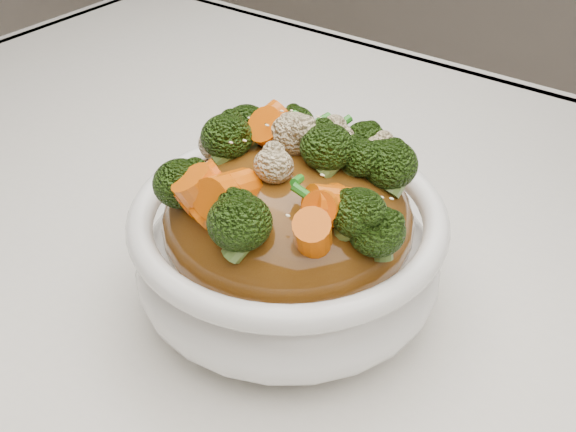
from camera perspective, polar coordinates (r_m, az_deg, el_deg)
The scene contains 8 objects.
tablecloth at distance 0.49m, azimuth 4.66°, elevation -8.03°, with size 1.20×0.80×0.04m, color silver.
bowl at distance 0.45m, azimuth 0.00°, elevation -3.14°, with size 0.20×0.20×0.08m, color white, non-canonical shape.
sauce_base at distance 0.43m, azimuth 0.00°, elevation -0.30°, with size 0.16×0.16×0.09m, color #5A340F.
carrots at distance 0.40m, azimuth 0.00°, elevation 6.43°, with size 0.16×0.16×0.05m, color #E05C07, non-canonical shape.
broccoli at distance 0.40m, azimuth 0.00°, elevation 6.32°, with size 0.16×0.16×0.04m, color black, non-canonical shape.
cauliflower at distance 0.40m, azimuth 0.00°, elevation 6.09°, with size 0.16×0.16×0.03m, color #CFBB8D, non-canonical shape.
scallions at distance 0.40m, azimuth 0.00°, elevation 6.55°, with size 0.12×0.12×0.02m, color #23731A, non-canonical shape.
sesame_seeds at distance 0.40m, azimuth 0.00°, elevation 6.55°, with size 0.14×0.14×0.01m, color beige, non-canonical shape.
Camera 1 is at (0.18, -0.31, 1.07)m, focal length 42.00 mm.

